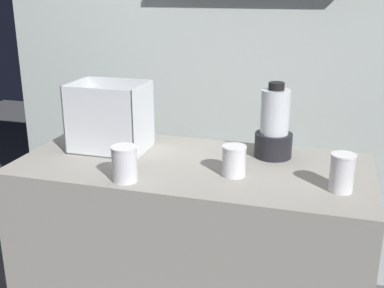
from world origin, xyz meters
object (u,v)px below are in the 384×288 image
Objects in this scene: carrot_display_bin at (110,128)px; juice_cup_carrot_left at (234,163)px; juice_cup_beet_far_left at (125,165)px; blender_pitcher at (274,127)px; juice_cup_carrot_middle at (342,175)px.

carrot_display_bin reaches higher than juice_cup_carrot_left.
juice_cup_carrot_left is (0.37, 0.16, -0.01)m from juice_cup_beet_far_left.
blender_pitcher reaches higher than juice_cup_beet_far_left.
juice_cup_carrot_middle reaches higher than juice_cup_beet_far_left.
carrot_display_bin is at bearing 169.06° from juice_cup_carrot_middle.
blender_pitcher reaches higher than juice_cup_carrot_left.
juice_cup_beet_far_left is at bearing -156.29° from juice_cup_carrot_left.
carrot_display_bin is at bearing -171.61° from blender_pitcher.
blender_pitcher is 0.29m from juice_cup_carrot_left.
blender_pitcher reaches higher than juice_cup_carrot_middle.
carrot_display_bin reaches higher than juice_cup_beet_far_left.
blender_pitcher is 0.64m from juice_cup_beet_far_left.
juice_cup_carrot_middle is at bearing 9.57° from juice_cup_beet_far_left.
blender_pitcher is 2.69× the size of juice_cup_carrot_left.
juice_cup_beet_far_left is at bearing -56.49° from carrot_display_bin.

